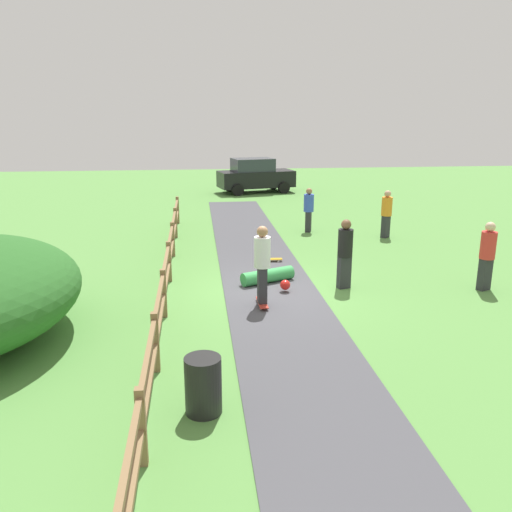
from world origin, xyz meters
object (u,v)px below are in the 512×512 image
Objects in this scene: trash_bin at (203,385)px; skater_fallen at (269,277)px; bystander_orange at (387,212)px; skateboard_loose at (269,259)px; bystander_red at (487,253)px; bystander_blue at (309,208)px; parked_car_black at (255,176)px; skater_riding at (262,262)px; bystander_black at (345,250)px.

trash_bin reaches higher than skater_fallen.
skater_fallen is 0.88× the size of bystander_orange.
trash_bin is 8.39m from skateboard_loose.
bystander_red is (7.25, 4.93, 0.53)m from trash_bin.
bystander_orange is 0.97× the size of bystander_red.
trash_bin is 0.52× the size of bystander_orange.
skater_fallen is at bearing -111.08° from bystander_blue.
parked_car_black is (1.48, 16.42, 0.76)m from skater_fallen.
skater_riding is 8.21m from bystander_blue.
bystander_orange is at bearing 58.06° from trash_bin.
trash_bin is 22.69m from parked_car_black.
skateboard_loose is at bearing -149.25° from bystander_orange.
bystander_red reaches higher than trash_bin.
skater_fallen is (0.39, 1.64, -0.89)m from skater_riding.
skater_fallen is at bearing -97.87° from skateboard_loose.
parked_car_black reaches higher than skater_fallen.
skateboard_loose is at bearing -117.19° from bystander_blue.
bystander_black reaches higher than skateboard_loose.
bystander_black reaches higher than skater_fallen.
bystander_orange is at bearing 44.47° from skater_fallen.
skater_riding is 1.15× the size of bystander_blue.
skater_fallen is at bearing -135.53° from bystander_orange.
skater_fallen is 0.85× the size of bystander_red.
skater_riding reaches higher than trash_bin.
trash_bin is 0.47× the size of skater_riding.
bystander_orange is at bearing -25.73° from bystander_blue.
bystander_red is 17.95m from parked_car_black.
skater_riding is (1.45, 4.39, 0.64)m from trash_bin.
bystander_blue is (2.06, 4.02, 0.83)m from skateboard_loose.
bystander_blue is at bearing 113.03° from bystander_red.
skater_riding is at bearing -103.45° from skater_fallen.
trash_bin is at bearing -108.24° from skater_riding.
parked_car_black is at bearing 106.69° from bystander_orange.
bystander_blue is (0.47, 6.65, -0.09)m from bystander_black.
trash_bin is 0.54× the size of bystander_blue.
skater_riding is at bearing -109.52° from bystander_blue.
skateboard_loose is at bearing 148.17° from bystander_red.
parked_car_black reaches higher than skateboard_loose.
skater_riding reaches higher than skateboard_loose.
bystander_red is (5.12, -3.18, 0.90)m from skateboard_loose.
skater_riding reaches higher than bystander_orange.
bystander_black is 1.09× the size of bystander_blue.
skater_fallen is 1.86× the size of skateboard_loose.
bystander_red is 7.82m from bystander_blue.
bystander_black is 6.66m from bystander_blue.
bystander_orange reaches higher than skateboard_loose.
parked_car_black reaches higher than bystander_red.
skateboard_loose is 0.45× the size of bystander_red.
bystander_red is at bearing -77.34° from parked_car_black.
bystander_orange is at bearing -73.31° from parked_car_black.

